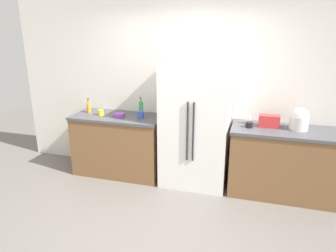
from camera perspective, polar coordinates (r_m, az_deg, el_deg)
The scene contains 14 objects.
ground_plane at distance 3.75m, azimuth -3.20°, elevation -18.48°, with size 11.11×11.11×0.00m, color slate.
kitchen_back_panel at distance 4.71m, azimuth 3.30°, elevation 6.97°, with size 5.56×0.10×2.68m, color silver.
counter_left at distance 4.91m, azimuth -8.92°, elevation -3.35°, with size 1.38×0.66×0.94m.
counter_right at distance 4.50m, azimuth 20.35°, elevation -6.26°, with size 1.42×0.66×0.94m.
refrigerator at distance 4.41m, azimuth 5.02°, elevation 0.20°, with size 0.93×0.65×1.79m.
toaster at distance 4.36m, azimuth 18.02°, elevation 0.88°, with size 0.27×0.15×0.16m, color red.
rice_cooker at distance 4.37m, azimuth 22.93°, elevation 1.15°, with size 0.24×0.24×0.30m.
bottle_a at distance 5.02m, azimuth -14.32°, elevation 3.34°, with size 0.06×0.06×0.22m.
bottle_b at distance 4.68m, azimuth -4.97°, elevation 3.22°, with size 0.06×0.06×0.28m.
cup_a at distance 4.58m, azimuth -5.04°, elevation 2.08°, with size 0.10×0.10×0.10m, color blue.
cup_b at distance 4.27m, azimuth 14.64°, elevation 0.22°, with size 0.10×0.10×0.07m, color black.
cup_c at distance 4.84m, azimuth -12.24°, elevation 2.46°, with size 0.09×0.09×0.08m, color yellow.
cup_d at distance 4.43m, azimuth 14.52°, elevation 1.06°, with size 0.07×0.07×0.11m, color white.
bowl_a at distance 4.68m, azimuth -8.95°, elevation 1.96°, with size 0.17×0.17×0.06m, color purple.
Camera 1 is at (1.04, -2.85, 2.20)m, focal length 33.26 mm.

